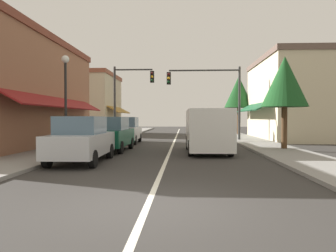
{
  "coord_description": "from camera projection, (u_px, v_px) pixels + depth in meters",
  "views": [
    {
      "loc": [
        0.71,
        -6.2,
        1.71
      ],
      "look_at": [
        -0.23,
        12.76,
        1.24
      ],
      "focal_mm": 34.38,
      "sensor_mm": 36.0,
      "label": 1
    }
  ],
  "objects": [
    {
      "name": "sidewalk_right",
      "position": [
        248.0,
        140.0,
        23.96
      ],
      "size": [
        2.6,
        56.0,
        0.12
      ],
      "primitive_type": "cube",
      "color": "gray",
      "rests_on": "ground"
    },
    {
      "name": "van_in_lane",
      "position": [
        207.0,
        129.0,
        15.86
      ],
      "size": [
        2.09,
        5.22,
        2.12
      ],
      "rotation": [
        0.0,
        0.0,
        0.02
      ],
      "color": "silver",
      "rests_on": "ground"
    },
    {
      "name": "ground_plane",
      "position": [
        175.0,
        141.0,
        24.24
      ],
      "size": [
        80.0,
        80.0,
        0.0
      ],
      "primitive_type": "plane",
      "color": "#33302D"
    },
    {
      "name": "tree_right_far",
      "position": [
        239.0,
        92.0,
        31.6
      ],
      "size": [
        2.81,
        2.81,
        5.84
      ],
      "color": "#4C331E",
      "rests_on": "ground"
    },
    {
      "name": "parked_car_second_left",
      "position": [
        111.0,
        134.0,
        16.56
      ],
      "size": [
        1.84,
        4.13,
        1.77
      ],
      "rotation": [
        0.0,
        0.0,
        -0.02
      ],
      "color": "#0F4C33",
      "rests_on": "ground"
    },
    {
      "name": "storefront_right_block",
      "position": [
        297.0,
        99.0,
        25.67
      ],
      "size": [
        7.23,
        10.2,
        6.52
      ],
      "color": "beige",
      "rests_on": "ground"
    },
    {
      "name": "traffic_signal_mast_arm",
      "position": [
        213.0,
        90.0,
        23.75
      ],
      "size": [
        5.46,
        0.5,
        5.5
      ],
      "color": "#333333",
      "rests_on": "ground"
    },
    {
      "name": "lane_center_stripe",
      "position": [
        175.0,
        141.0,
        24.24
      ],
      "size": [
        0.14,
        52.0,
        0.01
      ],
      "primitive_type": "cube",
      "color": "silver",
      "rests_on": "ground"
    },
    {
      "name": "tree_right_near",
      "position": [
        285.0,
        82.0,
        16.75
      ],
      "size": [
        2.4,
        2.4,
        4.94
      ],
      "color": "#4C331E",
      "rests_on": "ground"
    },
    {
      "name": "parked_car_nearest_left",
      "position": [
        82.0,
        140.0,
        12.26
      ],
      "size": [
        1.84,
        4.13,
        1.77
      ],
      "rotation": [
        0.0,
        0.0,
        0.02
      ],
      "color": "#B7BABF",
      "rests_on": "ground"
    },
    {
      "name": "storefront_left_block",
      "position": [
        17.0,
        91.0,
        18.61
      ],
      "size": [
        5.64,
        14.2,
        6.51
      ],
      "color": "#8E5B42",
      "rests_on": "ground"
    },
    {
      "name": "traffic_signal_left_corner",
      "position": [
        128.0,
        91.0,
        25.42
      ],
      "size": [
        3.25,
        0.5,
        5.79
      ],
      "color": "#333333",
      "rests_on": "ground"
    },
    {
      "name": "parked_car_third_left",
      "position": [
        126.0,
        130.0,
        21.71
      ],
      "size": [
        1.86,
        4.14,
        1.77
      ],
      "rotation": [
        0.0,
        0.0,
        0.02
      ],
      "color": "silver",
      "rests_on": "ground"
    },
    {
      "name": "street_lamp_left_near",
      "position": [
        66.0,
        87.0,
        15.09
      ],
      "size": [
        0.36,
        0.36,
        4.65
      ],
      "color": "black",
      "rests_on": "ground"
    },
    {
      "name": "sidewalk_left",
      "position": [
        103.0,
        140.0,
        24.51
      ],
      "size": [
        2.6,
        56.0,
        0.12
      ],
      "primitive_type": "cube",
      "color": "gray",
      "rests_on": "ground"
    },
    {
      "name": "storefront_far_left",
      "position": [
        89.0,
        104.0,
        34.61
      ],
      "size": [
        6.78,
        8.2,
        6.45
      ],
      "color": "#BCAD8E",
      "rests_on": "ground"
    }
  ]
}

